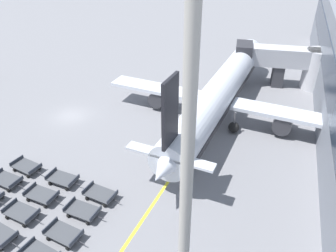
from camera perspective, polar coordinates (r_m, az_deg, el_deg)
The scene contains 13 objects.
ground_plane at distance 44.64m, azimuth -16.47°, elevation 1.70°, with size 500.00×500.00×0.00m, color gray.
jet_bridge at distance 53.01m, azimuth 20.66°, elevation 10.23°, with size 14.31×5.63×6.21m.
airplane at distance 41.55m, azimuth 9.03°, elevation 5.71°, with size 29.50×37.12×11.52m.
baggage_dolly_row_mid_a_col_b at distance 31.36m, azimuth -24.15°, elevation -13.61°, with size 3.62×2.02×0.92m.
baggage_dolly_row_mid_a_col_c at distance 28.53m, azimuth -17.72°, elevation -17.43°, with size 3.63×2.06×0.92m.
baggage_dolly_row_mid_b_col_a at distance 35.37m, azimuth -26.32°, elevation -8.43°, with size 3.62×2.02×0.92m.
baggage_dolly_row_mid_b_col_b at distance 32.37m, azimuth -21.14°, elevation -11.16°, with size 3.60×1.95×0.92m.
baggage_dolly_row_mid_b_col_c at distance 29.84m, azimuth -14.64°, elevation -14.08°, with size 3.60×1.94×0.92m.
baggage_dolly_row_far_col_a at distance 36.30m, azimuth -23.44°, elevation -6.50°, with size 3.64×2.15×0.92m.
baggage_dolly_row_far_col_b at distance 33.47m, azimuth -17.87°, elevation -8.78°, with size 3.59×1.92×0.92m.
baggage_dolly_row_far_col_c at distance 30.98m, azimuth -11.71°, elevation -11.54°, with size 3.62×2.03×0.92m.
apron_light_mast at distance 9.72m, azimuth 3.64°, elevation 0.64°, with size 2.00×0.70×27.66m.
stand_guidance_stripe at distance 36.96m, azimuth 4.11°, elevation -3.69°, with size 3.28×34.31×0.01m.
Camera 1 is at (24.23, -30.78, 21.40)m, focal length 35.00 mm.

